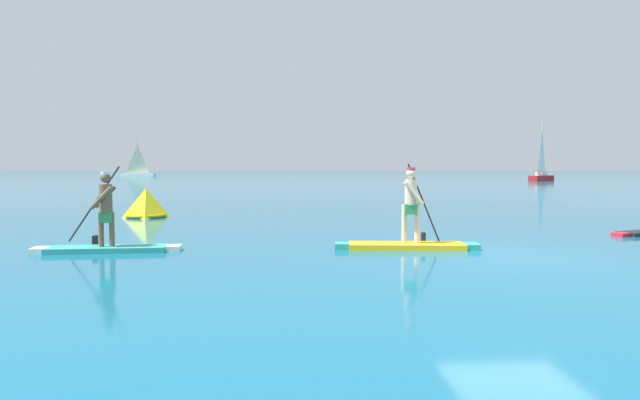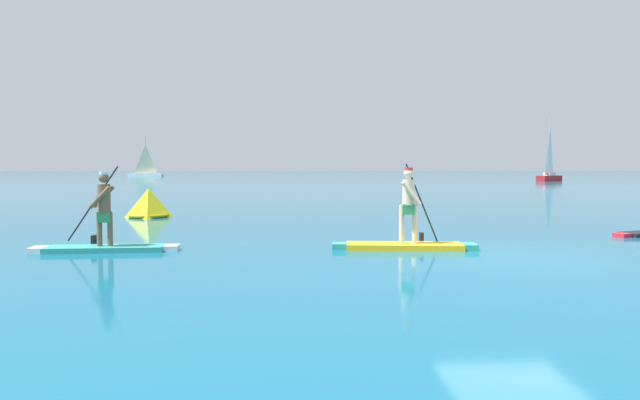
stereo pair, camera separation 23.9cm
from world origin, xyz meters
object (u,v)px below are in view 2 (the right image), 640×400
sailboat_left_horizon (146,171)px  paddleboarder_mid_center (406,234)px  sailboat_right_horizon (549,172)px  paddleboarder_near_left (105,235)px  race_marker_buoy (149,205)px

sailboat_left_horizon → paddleboarder_mid_center: bearing=113.5°
sailboat_left_horizon → sailboat_right_horizon: sailboat_right_horizon is taller
sailboat_left_horizon → sailboat_right_horizon: 68.08m
paddleboarder_near_left → sailboat_left_horizon: size_ratio=0.42×
paddleboarder_mid_center → race_marker_buoy: size_ratio=2.23×
race_marker_buoy → sailboat_right_horizon: sailboat_right_horizon is taller
race_marker_buoy → sailboat_left_horizon: 87.02m
race_marker_buoy → sailboat_left_horizon: bearing=104.2°
paddleboarder_near_left → paddleboarder_mid_center: (6.39, -0.01, -0.01)m
paddleboarder_near_left → paddleboarder_mid_center: 6.39m
paddleboarder_near_left → paddleboarder_mid_center: size_ratio=0.97×
sailboat_left_horizon → sailboat_right_horizon: (57.68, -36.17, 0.19)m
race_marker_buoy → sailboat_right_horizon: 60.37m
sailboat_left_horizon → paddleboarder_near_left: bearing=109.8°
paddleboarder_mid_center → race_marker_buoy: bearing=137.5°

